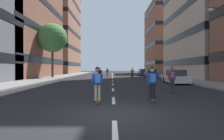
% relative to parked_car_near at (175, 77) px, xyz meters
% --- Properties ---
extents(ground_plane, '(164.61, 164.61, 0.00)m').
position_rel_parked_car_near_xyz_m(ground_plane, '(-6.87, 13.67, -0.70)').
color(ground_plane, black).
extents(sidewalk_left, '(4.00, 75.45, 0.14)m').
position_rel_parked_car_near_xyz_m(sidewalk_left, '(-16.94, 17.10, -0.63)').
color(sidewalk_left, gray).
rests_on(sidewalk_left, ground_plane).
extents(sidewalk_right, '(4.00, 75.45, 0.14)m').
position_rel_parked_car_near_xyz_m(sidewalk_right, '(3.20, 17.10, -0.63)').
color(sidewalk_right, gray).
rests_on(sidewalk_right, ground_plane).
extents(lane_markings, '(0.16, 62.20, 0.01)m').
position_rel_parked_car_near_xyz_m(lane_markings, '(-6.87, 14.24, -0.70)').
color(lane_markings, silver).
rests_on(lane_markings, ground_plane).
extents(building_left_mid, '(12.28, 23.07, 25.94)m').
position_rel_parked_car_near_xyz_m(building_left_mid, '(-25.02, 14.16, 12.36)').
color(building_left_mid, brown).
rests_on(building_left_mid, ground_plane).
extents(building_left_far, '(12.28, 20.84, 34.71)m').
position_rel_parked_car_near_xyz_m(building_left_far, '(-25.02, 41.58, 16.75)').
color(building_left_far, '#9E6B51').
rests_on(building_left_far, ground_plane).
extents(building_right_far, '(12.28, 17.97, 22.19)m').
position_rel_parked_car_near_xyz_m(building_right_far, '(11.28, 41.58, 10.49)').
color(building_right_far, brown).
rests_on(building_right_far, ground_plane).
extents(parked_car_near, '(1.82, 4.40, 1.52)m').
position_rel_parked_car_near_xyz_m(parked_car_near, '(0.00, 0.00, 0.00)').
color(parked_car_near, silver).
rests_on(parked_car_near, ground_plane).
extents(parked_car_mid, '(1.82, 4.40, 1.52)m').
position_rel_parked_car_near_xyz_m(parked_car_mid, '(0.00, 13.24, 0.00)').
color(parked_car_mid, navy).
rests_on(parked_car_mid, ground_plane).
extents(parked_car_far, '(1.82, 4.40, 1.52)m').
position_rel_parked_car_near_xyz_m(parked_car_far, '(0.00, 21.62, 0.00)').
color(parked_car_far, navy).
rests_on(parked_car_far, ground_plane).
extents(street_tree_near, '(4.85, 4.85, 9.06)m').
position_rel_parked_car_near_xyz_m(street_tree_near, '(-16.94, 11.16, 6.05)').
color(street_tree_near, '#4C3823').
rests_on(street_tree_near, sidewalk_left).
extents(skater_0, '(0.56, 0.92, 1.78)m').
position_rel_parked_car_near_xyz_m(skater_0, '(-2.63, -7.17, 0.32)').
color(skater_0, brown).
rests_on(skater_0, ground_plane).
extents(skater_1, '(0.57, 0.92, 1.78)m').
position_rel_parked_car_near_xyz_m(skater_1, '(-8.63, 5.65, 0.29)').
color(skater_1, brown).
rests_on(skater_1, ground_plane).
extents(skater_2, '(0.54, 0.91, 1.78)m').
position_rel_parked_car_near_xyz_m(skater_2, '(-3.67, 9.94, 0.29)').
color(skater_2, brown).
rests_on(skater_2, ground_plane).
extents(skater_3, '(0.54, 0.91, 1.78)m').
position_rel_parked_car_near_xyz_m(skater_3, '(-4.86, -11.00, 0.32)').
color(skater_3, brown).
rests_on(skater_3, ground_plane).
extents(skater_4, '(0.56, 0.92, 1.78)m').
position_rel_parked_car_near_xyz_m(skater_4, '(-7.67, -11.38, 0.32)').
color(skater_4, brown).
rests_on(skater_4, ground_plane).
extents(skater_5, '(0.56, 0.92, 1.78)m').
position_rel_parked_car_near_xyz_m(skater_5, '(-7.93, 19.64, 0.32)').
color(skater_5, brown).
rests_on(skater_5, ground_plane).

